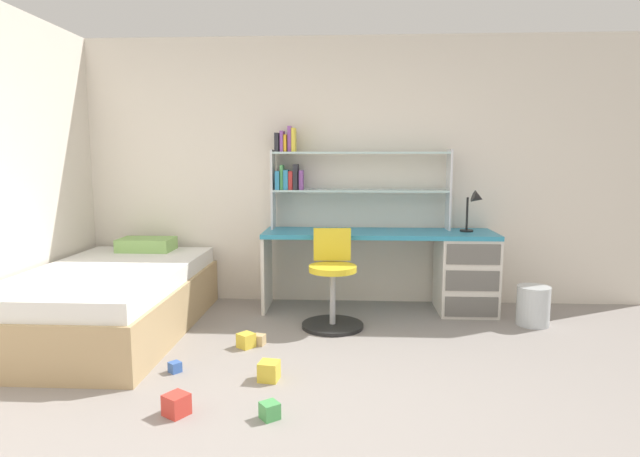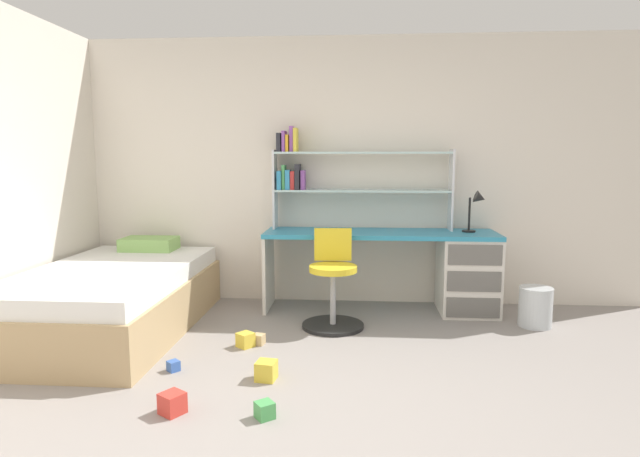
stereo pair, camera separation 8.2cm
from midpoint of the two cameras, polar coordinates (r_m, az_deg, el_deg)
name	(u,v)px [view 1 (the left image)]	position (r m, az deg, el deg)	size (l,w,h in m)	color
ground_plane	(329,438)	(2.90, 0.09, -21.81)	(5.93, 6.18, 0.02)	gray
room_shell	(163,177)	(4.05, -17.25, 5.42)	(5.93, 6.18, 2.56)	silver
desk	(441,266)	(4.97, 12.53, -4.05)	(2.12, 0.57, 0.74)	teal
bookshelf_hutch	(333,172)	(4.97, 0.95, 6.16)	(1.68, 0.22, 0.97)	silver
desk_lamp	(475,204)	(4.95, 16.06, 2.53)	(0.20, 0.17, 0.38)	black
swivel_chair	(333,288)	(4.43, 0.84, -6.51)	(0.52, 0.52, 0.82)	black
bed_platform	(111,300)	(4.65, -22.22, -7.20)	(1.22, 2.10, 0.66)	tan
waste_bin	(533,306)	(4.84, 21.72, -7.80)	(0.27, 0.27, 0.34)	silver
toy_block_blue_0	(175,367)	(3.74, -16.13, -14.28)	(0.07, 0.07, 0.07)	#3860B7
toy_block_red_1	(176,405)	(3.17, -16.10, -17.92)	(0.12, 0.12, 0.12)	red
toy_block_green_2	(270,411)	(3.05, -6.30, -19.09)	(0.09, 0.09, 0.09)	#479E51
toy_block_natural_3	(259,340)	(4.11, -7.19, -11.92)	(0.08, 0.08, 0.08)	tan
toy_block_yellow_4	(269,371)	(3.50, -6.27, -15.15)	(0.12, 0.12, 0.12)	gold
toy_block_yellow_5	(246,340)	(4.07, -8.63, -11.94)	(0.11, 0.11, 0.11)	gold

